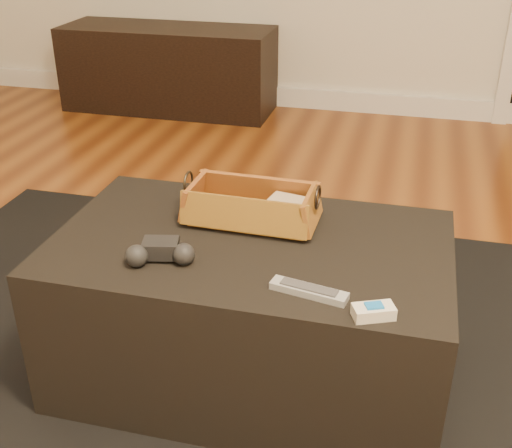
% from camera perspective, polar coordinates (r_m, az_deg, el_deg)
% --- Properties ---
extents(floor, '(5.00, 5.50, 0.01)m').
position_cam_1_polar(floor, '(1.71, -2.29, -18.10)').
color(floor, brown).
rests_on(floor, ground).
extents(baseboard, '(5.00, 0.04, 0.12)m').
position_cam_1_polar(baseboard, '(4.06, 8.76, 10.69)').
color(baseboard, white).
rests_on(baseboard, floor).
extents(media_cabinet, '(1.27, 0.45, 0.50)m').
position_cam_1_polar(media_cabinet, '(4.05, -7.76, 13.51)').
color(media_cabinet, black).
rests_on(media_cabinet, floor).
extents(area_rug, '(2.60, 2.00, 0.01)m').
position_cam_1_polar(area_rug, '(1.82, -0.87, -14.02)').
color(area_rug, black).
rests_on(area_rug, floor).
extents(ottoman, '(1.00, 0.60, 0.42)m').
position_cam_1_polar(ottoman, '(1.73, -0.48, -7.58)').
color(ottoman, black).
rests_on(ottoman, area_rug).
extents(tv_remote, '(0.19, 0.06, 0.02)m').
position_cam_1_polar(tv_remote, '(1.69, -1.10, 0.80)').
color(tv_remote, black).
rests_on(tv_remote, wicker_basket).
extents(cloth_bundle, '(0.11, 0.08, 0.05)m').
position_cam_1_polar(cloth_bundle, '(1.70, 2.86, 1.44)').
color(cloth_bundle, tan).
rests_on(cloth_bundle, wicker_basket).
extents(wicker_basket, '(0.36, 0.19, 0.12)m').
position_cam_1_polar(wicker_basket, '(1.69, -0.40, 1.51)').
color(wicker_basket, '#AA6F26').
rests_on(wicker_basket, ottoman).
extents(game_controller, '(0.17, 0.12, 0.05)m').
position_cam_1_polar(game_controller, '(1.53, -8.49, -2.50)').
color(game_controller, black).
rests_on(game_controller, ottoman).
extents(silver_remote, '(0.18, 0.07, 0.02)m').
position_cam_1_polar(silver_remote, '(1.41, 4.72, -5.92)').
color(silver_remote, '#A4A7AC').
rests_on(silver_remote, ottoman).
extents(cream_gadget, '(0.10, 0.07, 0.03)m').
position_cam_1_polar(cream_gadget, '(1.35, 10.40, -7.66)').
color(cream_gadget, silver).
rests_on(cream_gadget, ottoman).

